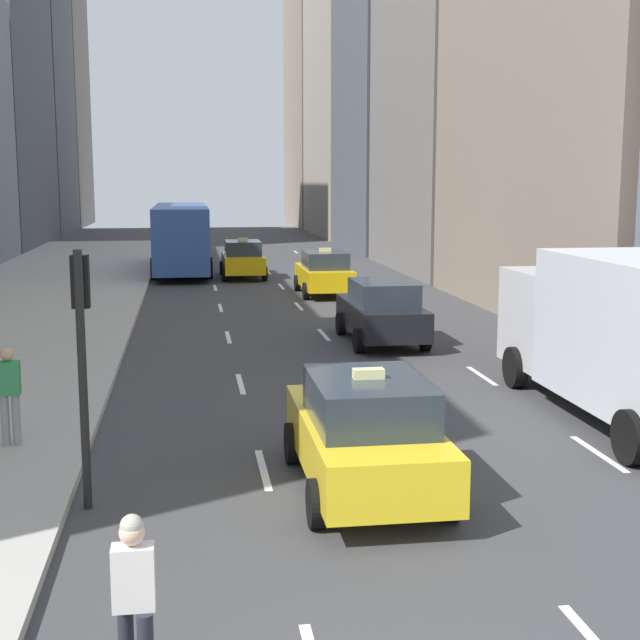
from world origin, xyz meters
name	(u,v)px	position (x,y,z in m)	size (l,w,h in m)	color
sidewalk_left	(27,306)	(-7.00, 27.00, 0.07)	(8.00, 66.00, 0.15)	#ADAAA3
lane_markings	(310,319)	(2.60, 23.00, 0.01)	(5.72, 56.00, 0.01)	white
building_row_right	(397,68)	(12.00, 51.12, 11.45)	(6.00, 88.56, 32.28)	slate
taxi_lead	(243,259)	(1.20, 35.66, 0.88)	(2.02, 4.40, 1.87)	yellow
taxi_second	(324,273)	(4.00, 29.04, 0.88)	(2.02, 4.40, 1.87)	yellow
taxi_third	(365,432)	(1.20, 6.85, 0.88)	(2.02, 4.40, 1.87)	yellow
sedan_black_near	(382,311)	(4.00, 18.51, 0.89)	(2.02, 4.49, 1.76)	black
city_bus	(181,236)	(-1.61, 38.82, 1.79)	(2.80, 11.61, 3.25)	#2D519E
box_truck	(636,335)	(6.80, 9.57, 1.71)	(2.58, 8.40, 3.15)	silver
skateboarder	(134,602)	(-1.82, 1.82, 0.96)	(0.36, 0.80, 1.75)	brown
pedestrian_mid_block	(9,391)	(-4.27, 9.46, 1.07)	(0.36, 0.22, 1.65)	gray
traffic_light_pole	(82,336)	(-2.75, 6.80, 2.41)	(0.24, 0.42, 3.60)	black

